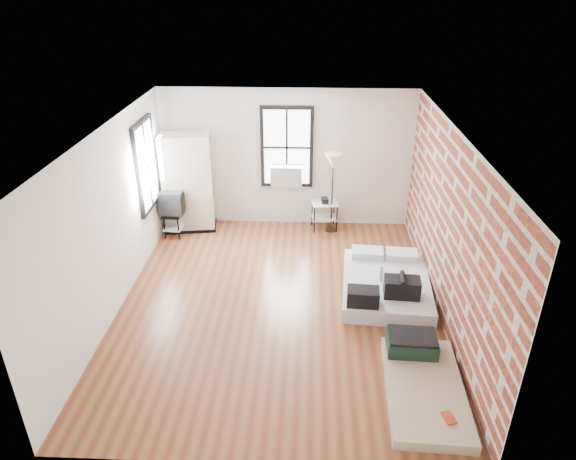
{
  "coord_description": "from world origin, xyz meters",
  "views": [
    {
      "loc": [
        0.45,
        -6.77,
        4.77
      ],
      "look_at": [
        0.14,
        0.3,
        1.18
      ],
      "focal_mm": 32.0,
      "sensor_mm": 36.0,
      "label": 1
    }
  ],
  "objects_px": {
    "wardrobe": "(188,183)",
    "side_table": "(325,208)",
    "tv_stand": "(174,202)",
    "floor_lamp": "(333,165)",
    "mattress_bare": "(421,378)",
    "mattress_main": "(386,284)"
  },
  "relations": [
    {
      "from": "mattress_bare",
      "to": "wardrobe",
      "type": "height_order",
      "value": "wardrobe"
    },
    {
      "from": "floor_lamp",
      "to": "wardrobe",
      "type": "bearing_deg",
      "value": 180.0
    },
    {
      "from": "side_table",
      "to": "mattress_bare",
      "type": "bearing_deg",
      "value": -75.33
    },
    {
      "from": "side_table",
      "to": "floor_lamp",
      "type": "distance_m",
      "value": 0.96
    },
    {
      "from": "mattress_bare",
      "to": "mattress_main",
      "type": "bearing_deg",
      "value": 97.8
    },
    {
      "from": "side_table",
      "to": "tv_stand",
      "type": "height_order",
      "value": "tv_stand"
    },
    {
      "from": "mattress_bare",
      "to": "floor_lamp",
      "type": "xyz_separation_m",
      "value": [
        -1.02,
        4.36,
        1.29
      ]
    },
    {
      "from": "mattress_bare",
      "to": "tv_stand",
      "type": "bearing_deg",
      "value": 137.86
    },
    {
      "from": "wardrobe",
      "to": "tv_stand",
      "type": "distance_m",
      "value": 0.47
    },
    {
      "from": "mattress_main",
      "to": "mattress_bare",
      "type": "bearing_deg",
      "value": -80.49
    },
    {
      "from": "side_table",
      "to": "floor_lamp",
      "type": "bearing_deg",
      "value": -26.56
    },
    {
      "from": "side_table",
      "to": "wardrobe",
      "type": "bearing_deg",
      "value": -178.54
    },
    {
      "from": "wardrobe",
      "to": "tv_stand",
      "type": "xyz_separation_m",
      "value": [
        -0.25,
        -0.25,
        -0.31
      ]
    },
    {
      "from": "floor_lamp",
      "to": "tv_stand",
      "type": "height_order",
      "value": "floor_lamp"
    },
    {
      "from": "wardrobe",
      "to": "side_table",
      "type": "distance_m",
      "value": 2.79
    },
    {
      "from": "wardrobe",
      "to": "side_table",
      "type": "height_order",
      "value": "wardrobe"
    },
    {
      "from": "mattress_main",
      "to": "floor_lamp",
      "type": "relative_size",
      "value": 1.21
    },
    {
      "from": "side_table",
      "to": "floor_lamp",
      "type": "xyz_separation_m",
      "value": [
        0.14,
        -0.07,
        0.94
      ]
    },
    {
      "from": "mattress_bare",
      "to": "tv_stand",
      "type": "relative_size",
      "value": 1.94
    },
    {
      "from": "floor_lamp",
      "to": "tv_stand",
      "type": "bearing_deg",
      "value": -175.43
    },
    {
      "from": "mattress_main",
      "to": "tv_stand",
      "type": "xyz_separation_m",
      "value": [
        -3.96,
        2.01,
        0.51
      ]
    },
    {
      "from": "side_table",
      "to": "mattress_main",
      "type": "bearing_deg",
      "value": -67.42
    }
  ]
}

